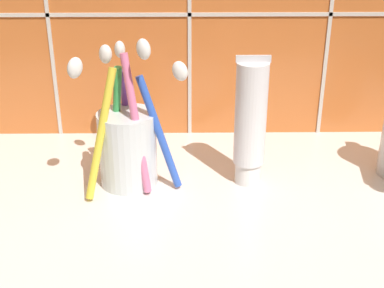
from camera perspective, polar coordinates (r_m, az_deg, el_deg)
The scene contains 3 objects.
sink_counter at distance 62.02cm, azimuth -1.82°, elevation -6.83°, with size 75.43×39.21×2.00cm, color silver.
toothbrush_cup at distance 63.19cm, azimuth -6.88°, elevation 0.20°, with size 13.23×13.58×18.59cm.
toothpaste_tube at distance 62.32cm, azimuth 6.24°, elevation 2.36°, with size 3.89×3.70×15.77cm.
Camera 1 is at (1.27, -52.63, 33.80)cm, focal length 50.00 mm.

